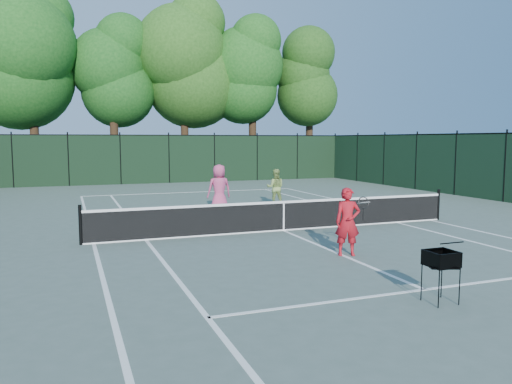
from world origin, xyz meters
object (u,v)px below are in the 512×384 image
object	(u,v)px
loose_ball_midcourt	(455,267)
player_pink	(219,189)
ball_hopper	(441,259)
player_green	(275,187)
coach	(348,222)

from	to	relation	value
loose_ball_midcourt	player_pink	bearing A→B (deg)	104.17
player_pink	ball_hopper	size ratio (longest dim) A/B	2.05
player_pink	player_green	distance (m)	3.08
coach	ball_hopper	bearing A→B (deg)	-75.64
coach	ball_hopper	size ratio (longest dim) A/B	1.81
player_green	ball_hopper	distance (m)	12.68
coach	player_pink	world-z (taller)	player_pink
player_pink	ball_hopper	distance (m)	11.23
player_green	player_pink	bearing A→B (deg)	47.45
loose_ball_midcourt	coach	bearing A→B (deg)	128.09
player_green	ball_hopper	xyz separation A→B (m)	(-2.26, -12.48, -0.02)
player_green	loose_ball_midcourt	distance (m)	10.85
player_pink	loose_ball_midcourt	bearing A→B (deg)	103.20
coach	player_pink	bearing A→B (deg)	116.82
coach	ball_hopper	world-z (taller)	coach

